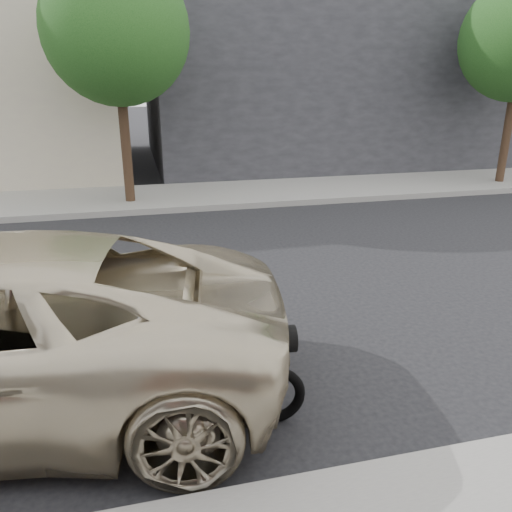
{
  "coord_description": "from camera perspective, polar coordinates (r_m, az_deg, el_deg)",
  "views": [
    {
      "loc": [
        1.88,
        6.94,
        3.05
      ],
      "look_at": [
        0.41,
        1.01,
        0.9
      ],
      "focal_mm": 35.0,
      "sensor_mm": 36.0,
      "label": 1
    }
  ],
  "objects": [
    {
      "name": "ground",
      "position": [
        7.81,
        1.17,
        -3.61
      ],
      "size": [
        120.0,
        120.0,
        0.0
      ],
      "primitive_type": "plane",
      "color": "black",
      "rests_on": "ground"
    },
    {
      "name": "far_sidewalk",
      "position": [
        13.89,
        -5.82,
        6.92
      ],
      "size": [
        44.0,
        3.0,
        0.15
      ],
      "primitive_type": "cube",
      "color": "gray",
      "rests_on": "ground"
    },
    {
      "name": "far_building_dark",
      "position": [
        22.29,
        10.25,
        20.26
      ],
      "size": [
        16.0,
        11.0,
        7.0
      ],
      "color": "#29282D",
      "rests_on": "ground"
    },
    {
      "name": "street_tree_mid",
      "position": [
        12.99,
        -15.69,
        23.54
      ],
      "size": [
        3.4,
        3.4,
        5.7
      ],
      "color": "#3A281A",
      "rests_on": "far_sidewalk"
    },
    {
      "name": "motorcycle",
      "position": [
        4.65,
        -4.52,
        -13.69
      ],
      "size": [
        1.9,
        0.61,
        1.2
      ],
      "rotation": [
        0.0,
        0.0,
        -0.1
      ],
      "color": "black",
      "rests_on": "ground"
    }
  ]
}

